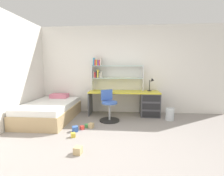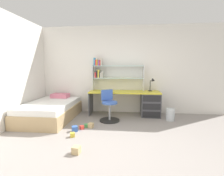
{
  "view_description": "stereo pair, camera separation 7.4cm",
  "coord_description": "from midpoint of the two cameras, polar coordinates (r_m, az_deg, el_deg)",
  "views": [
    {
      "loc": [
        0.08,
        -2.58,
        1.39
      ],
      "look_at": [
        -0.26,
        1.45,
        0.88
      ],
      "focal_mm": 26.41,
      "sensor_mm": 36.0,
      "label": 1
    },
    {
      "loc": [
        0.16,
        -2.58,
        1.39
      ],
      "look_at": [
        -0.26,
        1.45,
        0.88
      ],
      "focal_mm": 26.41,
      "sensor_mm": 36.0,
      "label": 2
    }
  ],
  "objects": [
    {
      "name": "toy_block_natural_4",
      "position": [
        3.94,
        -7.79,
        -12.72
      ],
      "size": [
        0.14,
        0.14,
        0.11
      ],
      "primitive_type": "cube",
      "rotation": [
        0.0,
        0.0,
        1.26
      ],
      "color": "tan",
      "rests_on": "ground_plane"
    },
    {
      "name": "bookshelf_hutch",
      "position": [
        4.92,
        -1.23,
        5.64
      ],
      "size": [
        1.52,
        0.22,
        0.96
      ],
      "color": "silver",
      "rests_on": "desk"
    },
    {
      "name": "toy_block_natural_5",
      "position": [
        2.89,
        -12.47,
        -20.33
      ],
      "size": [
        0.14,
        0.14,
        0.12
      ],
      "primitive_type": "cube",
      "rotation": [
        0.0,
        0.0,
        3.0
      ],
      "color": "tan",
      "rests_on": "ground_plane"
    },
    {
      "name": "ground_plane",
      "position": [
        2.94,
        2.02,
        -21.28
      ],
      "size": [
        6.05,
        5.9,
        0.02
      ],
      "primitive_type": "cube",
      "color": "gray"
    },
    {
      "name": "bed_platform",
      "position": [
        4.73,
        -21.03,
        -7.39
      ],
      "size": [
        1.17,
        1.82,
        0.59
      ],
      "color": "tan",
      "rests_on": "ground_plane"
    },
    {
      "name": "toy_block_green_1",
      "position": [
        3.98,
        -9.41,
        -12.77
      ],
      "size": [
        0.09,
        0.09,
        0.08
      ],
      "primitive_type": "cube",
      "rotation": [
        0.0,
        0.0,
        1.75
      ],
      "color": "#479E51",
      "rests_on": "ground_plane"
    },
    {
      "name": "swivel_chair",
      "position": [
        4.32,
        -1.53,
        -7.17
      ],
      "size": [
        0.52,
        0.52,
        0.8
      ],
      "color": "black",
      "rests_on": "ground_plane"
    },
    {
      "name": "toy_block_red_2",
      "position": [
        3.88,
        -10.9,
        -13.32
      ],
      "size": [
        0.11,
        0.11,
        0.08
      ],
      "primitive_type": "cube",
      "rotation": [
        0.0,
        0.0,
        2.44
      ],
      "color": "red",
      "rests_on": "ground_plane"
    },
    {
      "name": "toy_block_yellow_3",
      "position": [
        3.52,
        -13.91,
        -15.53
      ],
      "size": [
        0.11,
        0.11,
        0.09
      ],
      "primitive_type": "cube",
      "rotation": [
        0.0,
        0.0,
        0.4
      ],
      "color": "gold",
      "rests_on": "ground_plane"
    },
    {
      "name": "desk",
      "position": [
        4.84,
        10.05,
        -4.77
      ],
      "size": [
        2.02,
        0.58,
        0.7
      ],
      "color": "gold",
      "rests_on": "ground_plane"
    },
    {
      "name": "desk_lamp",
      "position": [
        4.87,
        13.23,
        1.88
      ],
      "size": [
        0.2,
        0.17,
        0.38
      ],
      "color": "black",
      "rests_on": "desk"
    },
    {
      "name": "toy_block_blue_0",
      "position": [
        3.78,
        -13.24,
        -13.65
      ],
      "size": [
        0.15,
        0.15,
        0.11
      ],
      "primitive_type": "cube",
      "rotation": [
        0.0,
        0.0,
        2.05
      ],
      "color": "#3860B7",
      "rests_on": "ground_plane"
    },
    {
      "name": "room_shell",
      "position": [
        4.08,
        -15.08,
        5.84
      ],
      "size": [
        6.05,
        5.9,
        2.62
      ],
      "color": "white",
      "rests_on": "ground_plane"
    },
    {
      "name": "waste_bin",
      "position": [
        4.64,
        18.96,
        -8.57
      ],
      "size": [
        0.22,
        0.22,
        0.32
      ],
      "primitive_type": "cylinder",
      "color": "silver",
      "rests_on": "ground_plane"
    }
  ]
}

